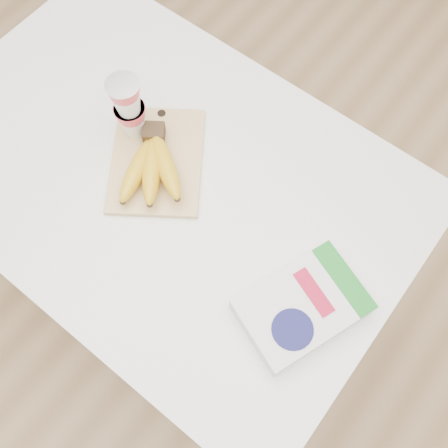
# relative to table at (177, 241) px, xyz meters

# --- Properties ---
(room) EXTENTS (4.00, 4.00, 4.00)m
(room) POSITION_rel_table_xyz_m (0.00, 0.00, 0.91)
(room) COLOR tan
(room) RESTS_ON ground
(table) EXTENTS (1.17, 0.78, 0.88)m
(table) POSITION_rel_table_xyz_m (0.00, 0.00, 0.00)
(table) COLOR white
(table) RESTS_ON ground
(cutting_board) EXTENTS (0.33, 0.35, 0.01)m
(cutting_board) POSITION_rel_table_xyz_m (-0.02, 0.02, 0.45)
(cutting_board) COLOR #E3C57C
(cutting_board) RESTS_ON table
(bananas) EXTENTS (0.20, 0.22, 0.07)m
(bananas) POSITION_rel_table_xyz_m (-0.01, -0.01, 0.48)
(bananas) COLOR #382816
(bananas) RESTS_ON cutting_board
(yogurt_stack) EXTENTS (0.08, 0.08, 0.17)m
(yogurt_stack) POSITION_rel_table_xyz_m (-0.11, 0.04, 0.55)
(yogurt_stack) COLOR white
(yogurt_stack) RESTS_ON cutting_board
(cereal_box) EXTENTS (0.24, 0.28, 0.05)m
(cereal_box) POSITION_rel_table_xyz_m (0.44, -0.07, 0.47)
(cereal_box) COLOR white
(cereal_box) RESTS_ON table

